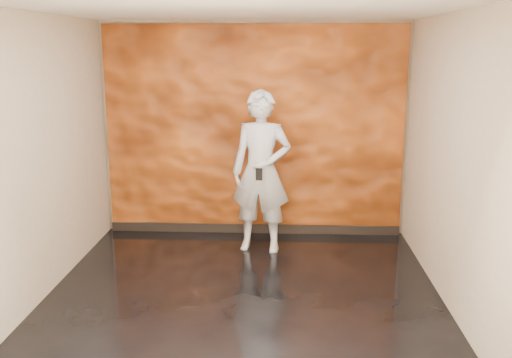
{
  "coord_description": "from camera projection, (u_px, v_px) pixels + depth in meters",
  "views": [
    {
      "loc": [
        0.4,
        -5.45,
        2.48
      ],
      "look_at": [
        0.09,
        0.75,
        1.02
      ],
      "focal_mm": 40.0,
      "sensor_mm": 36.0,
      "label": 1
    }
  ],
  "objects": [
    {
      "name": "room",
      "position": [
        243.0,
        159.0,
        5.57
      ],
      "size": [
        4.02,
        4.02,
        2.81
      ],
      "color": "black",
      "rests_on": "ground"
    },
    {
      "name": "feature_wall",
      "position": [
        254.0,
        132.0,
        7.48
      ],
      "size": [
        3.9,
        0.06,
        2.75
      ],
      "primitive_type": "cube",
      "color": "orange",
      "rests_on": "ground"
    },
    {
      "name": "baseboard",
      "position": [
        254.0,
        228.0,
        7.74
      ],
      "size": [
        3.9,
        0.04,
        0.12
      ],
      "primitive_type": "cube",
      "color": "black",
      "rests_on": "ground"
    },
    {
      "name": "man",
      "position": [
        261.0,
        172.0,
        6.91
      ],
      "size": [
        0.78,
        0.57,
        1.98
      ],
      "primitive_type": "imported",
      "rotation": [
        0.0,
        0.0,
        -0.15
      ],
      "color": "#9EA2AE",
      "rests_on": "ground"
    },
    {
      "name": "phone",
      "position": [
        259.0,
        174.0,
        6.62
      ],
      "size": [
        0.08,
        0.02,
        0.14
      ],
      "primitive_type": "cube",
      "rotation": [
        0.0,
        0.0,
        -0.1
      ],
      "color": "black",
      "rests_on": "man"
    }
  ]
}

